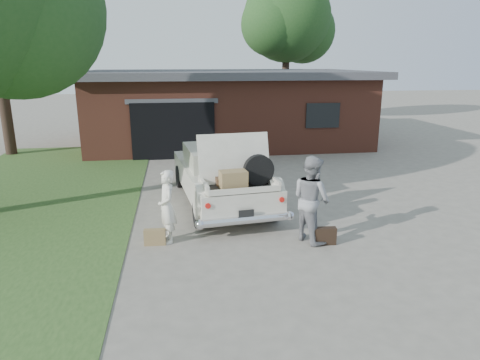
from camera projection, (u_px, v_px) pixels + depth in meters
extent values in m
plane|color=gray|center=(244.00, 235.00, 9.46)|extent=(90.00, 90.00, 0.00)
cube|color=#2D4C1E|center=(25.00, 204.00, 11.52)|extent=(6.00, 16.00, 0.02)
cube|color=brown|center=(226.00, 110.00, 20.16)|extent=(12.00, 7.00, 3.00)
cube|color=#4C4C51|center=(226.00, 74.00, 19.72)|extent=(12.80, 7.80, 0.30)
cube|color=black|center=(173.00, 131.00, 16.62)|extent=(3.20, 0.30, 2.20)
cube|color=#4C4C51|center=(172.00, 101.00, 16.24)|extent=(3.50, 0.12, 0.18)
cube|color=black|center=(323.00, 115.00, 17.28)|extent=(1.40, 0.08, 1.00)
sphere|color=#294D1F|center=(12.00, 7.00, 10.14)|extent=(4.33, 4.33, 4.33)
cylinder|color=#38281E|center=(2.00, 87.00, 16.98)|extent=(0.44, 0.44, 5.45)
sphere|color=#294D1F|center=(28.00, 0.00, 16.80)|extent=(4.13, 4.13, 4.13)
cylinder|color=#38281E|center=(285.00, 82.00, 26.54)|extent=(0.44, 0.44, 5.00)
sphere|color=#294D1F|center=(287.00, 17.00, 25.54)|extent=(5.24, 5.24, 5.24)
sphere|color=#294D1F|center=(303.00, 31.00, 26.40)|extent=(3.93, 3.93, 3.93)
sphere|color=#294D1F|center=(272.00, 24.00, 24.88)|extent=(3.67, 3.67, 3.67)
cube|color=silver|center=(221.00, 179.00, 11.56)|extent=(2.45, 5.20, 0.65)
cube|color=#B6B5A0|center=(218.00, 156.00, 11.68)|extent=(1.87, 2.18, 0.52)
cube|color=black|center=(211.00, 150.00, 12.58)|extent=(1.56, 0.25, 0.44)
cube|color=black|center=(226.00, 165.00, 10.80)|extent=(1.56, 0.25, 0.44)
cylinder|color=black|center=(199.00, 214.00, 9.83)|extent=(0.29, 0.68, 0.66)
cylinder|color=black|center=(272.00, 207.00, 10.26)|extent=(0.29, 0.68, 0.66)
cylinder|color=black|center=(180.00, 176.00, 13.01)|extent=(0.29, 0.68, 0.66)
cylinder|color=black|center=(236.00, 173.00, 13.44)|extent=(0.29, 0.68, 0.66)
cylinder|color=silver|center=(246.00, 220.00, 9.23)|extent=(2.07, 0.41, 0.18)
cylinder|color=#A5140F|center=(208.00, 205.00, 8.99)|extent=(0.13, 0.11, 0.12)
cylinder|color=#A5140F|center=(281.00, 199.00, 9.40)|extent=(0.13, 0.11, 0.12)
cube|color=black|center=(246.00, 214.00, 9.17)|extent=(0.34, 0.06, 0.17)
cube|color=black|center=(238.00, 186.00, 9.69)|extent=(1.67, 1.27, 0.04)
cube|color=silver|center=(203.00, 185.00, 9.46)|extent=(0.18, 1.10, 0.18)
cube|color=silver|center=(272.00, 180.00, 9.86)|extent=(0.18, 1.10, 0.18)
cube|color=silver|center=(245.00, 191.00, 9.16)|extent=(1.60, 0.24, 0.12)
cube|color=silver|center=(234.00, 158.00, 9.89)|extent=(1.72, 0.55, 1.12)
cube|color=#4F3621|center=(228.00, 181.00, 9.75)|extent=(0.59, 0.41, 0.18)
cube|color=#94794B|center=(233.00, 180.00, 9.39)|extent=(0.62, 0.45, 0.41)
cube|color=black|center=(237.00, 178.00, 9.95)|extent=(0.67, 0.48, 0.19)
cylinder|color=black|center=(259.00, 170.00, 9.66)|extent=(0.71, 0.24, 0.70)
imported|color=silver|center=(167.00, 207.00, 8.92)|extent=(0.50, 0.64, 1.56)
imported|color=gray|center=(311.00, 199.00, 8.96)|extent=(1.00, 1.10, 1.85)
cube|color=olive|center=(155.00, 237.00, 8.91)|extent=(0.45, 0.16, 0.34)
cube|color=black|center=(325.00, 236.00, 8.94)|extent=(0.49, 0.19, 0.37)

